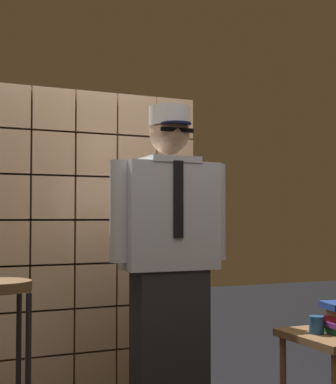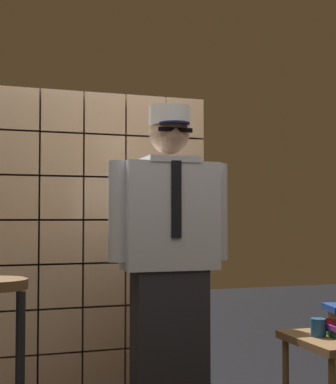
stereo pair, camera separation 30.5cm
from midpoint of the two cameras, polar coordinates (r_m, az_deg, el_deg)
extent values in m
cube|color=#E0B78C|center=(3.86, -12.67, -17.50)|extent=(0.27, 0.08, 0.27)
cube|color=#E0B78C|center=(3.90, -8.36, -17.38)|extent=(0.27, 0.08, 0.27)
cube|color=#E0B78C|center=(3.96, -4.15, -17.18)|extent=(0.27, 0.08, 0.27)
cube|color=#E0B78C|center=(4.03, -0.10, -16.90)|extent=(0.27, 0.08, 0.27)
cube|color=#E0B78C|center=(4.13, 3.78, -16.55)|extent=(0.27, 0.08, 0.27)
cube|color=#E0B78C|center=(3.80, -12.63, -13.39)|extent=(0.27, 0.08, 0.27)
cube|color=#E0B78C|center=(3.83, -8.33, -13.31)|extent=(0.27, 0.08, 0.27)
cube|color=#E0B78C|center=(3.89, -4.14, -13.16)|extent=(0.27, 0.08, 0.27)
cube|color=#E0B78C|center=(3.97, -0.10, -12.96)|extent=(0.27, 0.08, 0.27)
cube|color=#E0B78C|center=(4.07, 3.76, -12.70)|extent=(0.27, 0.08, 0.27)
cube|color=#E0B78C|center=(3.75, -12.59, -9.16)|extent=(0.27, 0.08, 0.27)
cube|color=#E0B78C|center=(3.79, -8.30, -9.13)|extent=(0.27, 0.08, 0.27)
cube|color=#E0B78C|center=(3.85, -4.12, -9.04)|extent=(0.27, 0.08, 0.27)
cube|color=#E0B78C|center=(3.93, -0.10, -8.92)|extent=(0.27, 0.08, 0.27)
cube|color=#E0B78C|center=(4.03, 3.75, -8.76)|extent=(0.27, 0.08, 0.27)
cube|color=#E0B78C|center=(3.73, -12.55, -4.86)|extent=(0.27, 0.08, 0.27)
cube|color=#E0B78C|center=(3.77, -8.27, -4.87)|extent=(0.27, 0.08, 0.27)
cube|color=#E0B78C|center=(3.83, -4.11, -4.85)|extent=(0.27, 0.08, 0.27)
cube|color=#E0B78C|center=(3.91, -0.09, -4.81)|extent=(0.27, 0.08, 0.27)
cube|color=#E0B78C|center=(4.01, 3.74, -4.75)|extent=(0.27, 0.08, 0.27)
cube|color=#E0B78C|center=(3.73, -12.51, -0.54)|extent=(0.27, 0.08, 0.27)
cube|color=#E0B78C|center=(3.77, -8.24, -0.59)|extent=(0.27, 0.08, 0.27)
cube|color=#E0B78C|center=(3.83, -4.10, -0.64)|extent=(0.27, 0.08, 0.27)
cube|color=#E0B78C|center=(3.91, -0.09, -0.69)|extent=(0.27, 0.08, 0.27)
cube|color=#E0B78C|center=(4.01, 3.73, -0.73)|extent=(0.27, 0.08, 0.27)
cube|color=#E0B78C|center=(3.75, -12.46, 3.77)|extent=(0.27, 0.08, 0.27)
cube|color=#E0B78C|center=(3.79, -8.22, 3.67)|extent=(0.27, 0.08, 0.27)
cube|color=#E0B78C|center=(3.85, -4.08, 3.55)|extent=(0.27, 0.08, 0.27)
cube|color=#E0B78C|center=(3.93, -0.09, 3.42)|extent=(0.27, 0.08, 0.27)
cube|color=#E0B78C|center=(4.02, 3.72, 3.28)|extent=(0.27, 0.08, 0.27)
cube|color=#E0B78C|center=(3.79, -12.42, 8.00)|extent=(0.27, 0.08, 0.27)
cube|color=#E0B78C|center=(3.83, -8.19, 7.86)|extent=(0.27, 0.08, 0.27)
cube|color=#E0B78C|center=(3.89, -4.07, 7.68)|extent=(0.27, 0.08, 0.27)
cube|color=#E0B78C|center=(3.97, -0.09, 7.47)|extent=(0.27, 0.08, 0.27)
cube|color=#E0B78C|center=(4.06, 3.71, 7.23)|extent=(0.27, 0.08, 0.27)
cube|color=#38332D|center=(3.88, -4.30, -4.82)|extent=(1.44, 0.02, 2.00)
cube|color=#28282D|center=(3.31, 2.89, -14.94)|extent=(0.41, 0.21, 0.85)
cube|color=silver|center=(3.24, 2.86, -2.35)|extent=(0.53, 0.24, 0.60)
cube|color=black|center=(3.12, 3.63, -0.69)|extent=(0.06, 0.01, 0.42)
cube|color=silver|center=(3.25, 2.85, 3.11)|extent=(0.29, 0.24, 0.04)
sphere|color=tan|center=(3.27, 2.84, 5.70)|extent=(0.23, 0.23, 0.23)
ellipsoid|color=black|center=(3.22, 3.16, 5.12)|extent=(0.15, 0.08, 0.10)
cube|color=black|center=(3.17, 3.51, 6.17)|extent=(0.19, 0.02, 0.02)
cylinder|color=#191E47|center=(3.20, 3.38, 6.77)|extent=(0.17, 0.17, 0.01)
cylinder|color=white|center=(3.29, 2.84, 7.47)|extent=(0.23, 0.23, 0.11)
cylinder|color=silver|center=(3.35, 7.61, -1.93)|extent=(0.11, 0.11, 0.55)
cylinder|color=silver|center=(3.14, -2.20, -1.91)|extent=(0.11, 0.11, 0.55)
cylinder|color=black|center=(2.94, -11.21, -17.14)|extent=(0.03, 0.03, 0.78)
cylinder|color=black|center=(3.20, -11.84, -15.94)|extent=(0.03, 0.03, 0.78)
cylinder|color=brown|center=(3.46, 14.15, -17.60)|extent=(0.04, 0.04, 0.46)
cylinder|color=navy|center=(3.29, 17.25, -12.65)|extent=(0.08, 0.08, 0.09)
torus|color=navy|center=(3.32, 18.08, -12.45)|extent=(0.06, 0.01, 0.06)
camera|label=1|loc=(0.15, -87.31, -0.12)|focal=54.17mm
camera|label=2|loc=(0.15, 92.69, 0.12)|focal=54.17mm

